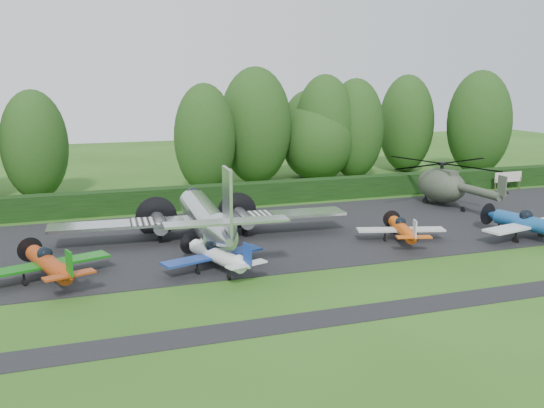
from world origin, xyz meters
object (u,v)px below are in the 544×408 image
object	(u,v)px
transport_plane	(206,218)
light_plane_blue	(534,224)
light_plane_red	(49,263)
light_plane_white	(217,255)
sign_board	(508,178)
light_plane_orange	(402,229)
helicopter	(442,182)

from	to	relation	value
transport_plane	light_plane_blue	distance (m)	23.25
transport_plane	light_plane_red	bearing A→B (deg)	-157.68
light_plane_red	light_plane_white	bearing A→B (deg)	11.43
light_plane_red	sign_board	xyz separation A→B (m)	(44.61, 15.38, 0.11)
light_plane_orange	sign_board	world-z (taller)	light_plane_orange
sign_board	light_plane_white	bearing A→B (deg)	-153.88
light_plane_red	light_plane_orange	distance (m)	23.51
transport_plane	sign_board	xyz separation A→B (m)	(34.34, 10.45, -0.63)
sign_board	helicopter	bearing A→B (deg)	-157.80
light_plane_white	sign_board	xyz separation A→B (m)	(35.09, 16.55, 0.21)
transport_plane	light_plane_white	bearing A→B (deg)	-100.31
transport_plane	light_plane_blue	size ratio (longest dim) A/B	2.56
light_plane_orange	sign_board	xyz separation A→B (m)	(21.12, 14.39, 0.27)
light_plane_blue	helicopter	distance (m)	12.86
light_plane_white	light_plane_orange	xyz separation A→B (m)	(13.97, 2.16, -0.06)
light_plane_red	light_plane_blue	distance (m)	32.58
helicopter	light_plane_white	bearing A→B (deg)	-150.95
sign_board	transport_plane	bearing A→B (deg)	-162.21
transport_plane	light_plane_red	distance (m)	11.42
light_plane_red	helicopter	distance (m)	35.34
light_plane_blue	sign_board	xyz separation A→B (m)	(12.08, 17.11, 0.00)
light_plane_blue	light_plane_red	bearing A→B (deg)	-170.37
transport_plane	light_plane_red	size ratio (longest dim) A/B	2.79
light_plane_red	sign_board	bearing A→B (deg)	37.43
light_plane_red	helicopter	xyz separation A→B (m)	(33.55, 11.06, 0.97)
helicopter	sign_board	distance (m)	11.91
light_plane_red	sign_board	distance (m)	47.19
transport_plane	light_plane_white	xyz separation A→B (m)	(-0.75, -6.10, -0.84)
light_plane_orange	sign_board	size ratio (longest dim) A/B	1.97
transport_plane	light_plane_orange	xyz separation A→B (m)	(13.22, -3.94, -0.90)
light_plane_white	light_plane_blue	world-z (taller)	light_plane_blue
light_plane_white	light_plane_blue	bearing A→B (deg)	16.40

